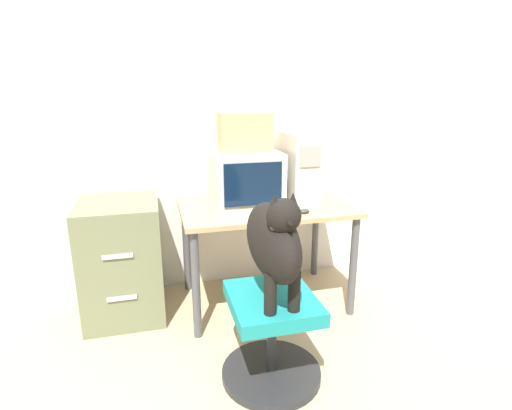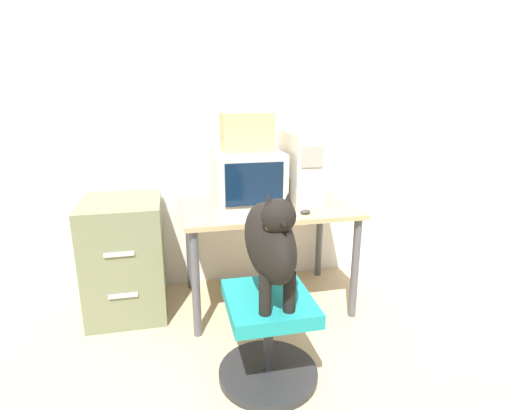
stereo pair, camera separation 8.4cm
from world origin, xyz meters
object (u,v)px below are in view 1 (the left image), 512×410
filing_cabinet (123,259)px  keyboard (257,214)px  crt_monitor (245,177)px  dog (273,240)px  cardboard_box (244,132)px  office_chair (272,335)px  pc_tower (297,166)px

filing_cabinet → keyboard: bearing=-21.8°
crt_monitor → dog: bearing=-94.3°
crt_monitor → keyboard: crt_monitor is taller
crt_monitor → cardboard_box: size_ratio=1.42×
office_chair → filing_cabinet: 1.14m
office_chair → filing_cabinet: (-0.75, 0.85, 0.14)m
keyboard → office_chair: bearing=-96.8°
filing_cabinet → pc_tower: bearing=-0.3°
keyboard → dog: dog is taller
office_chair → cardboard_box: cardboard_box is taller
keyboard → filing_cabinet: (-0.82, 0.33, -0.34)m
pc_tower → keyboard: pc_tower is taller
filing_cabinet → cardboard_box: 1.14m
crt_monitor → keyboard: bearing=-90.7°
cardboard_box → filing_cabinet: bearing=-178.4°
keyboard → cardboard_box: size_ratio=1.43×
crt_monitor → dog: 0.89m
crt_monitor → office_chair: crt_monitor is taller
crt_monitor → pc_tower: size_ratio=0.98×
pc_tower → keyboard: 0.53m
dog → filing_cabinet: 1.20m
crt_monitor → office_chair: 1.08m
crt_monitor → pc_tower: (0.36, -0.03, 0.06)m
dog → filing_cabinet: size_ratio=0.78×
office_chair → dog: 0.51m
office_chair → cardboard_box: (0.07, 0.87, 0.93)m
pc_tower → filing_cabinet: (-1.18, 0.01, -0.56)m
cardboard_box → pc_tower: bearing=-4.7°
keyboard → filing_cabinet: filing_cabinet is taller
filing_cabinet → cardboard_box: cardboard_box is taller
crt_monitor → keyboard: 0.38m
pc_tower → cardboard_box: size_ratio=1.45×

